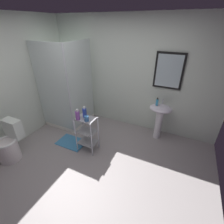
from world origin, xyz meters
TOP-DOWN VIEW (x-y plane):
  - ground_plane at (0.00, 0.00)m, footprint 4.20×4.20m
  - wall_back at (0.01, 1.85)m, footprint 4.20×0.14m
  - shower_stall at (-1.23, 1.18)m, footprint 0.92×0.92m
  - pedestal_sink at (0.91, 1.52)m, footprint 0.46×0.37m
  - sink_faucet at (0.91, 1.64)m, footprint 0.03×0.03m
  - toilet at (-1.48, -0.30)m, footprint 0.37×0.49m
  - storage_cart at (-0.29, 0.52)m, footprint 0.38×0.28m
  - hand_soap_bottle at (0.81, 1.50)m, footprint 0.05×0.05m
  - shampoo_bottle_blue at (-0.33, 0.56)m, footprint 0.08×0.08m
  - conditioner_bottle_purple at (-0.40, 0.43)m, footprint 0.08×0.08m
  - rinse_cup at (-0.23, 0.46)m, footprint 0.08×0.08m
  - bath_mat at (-0.74, 0.52)m, footprint 0.60×0.40m

SIDE VIEW (x-z plane):
  - ground_plane at x=0.00m, z-range -0.02..0.00m
  - bath_mat at x=-0.74m, z-range 0.00..0.02m
  - toilet at x=-1.48m, z-range -0.07..0.69m
  - storage_cart at x=-0.29m, z-range 0.07..0.81m
  - shower_stall at x=-1.23m, z-range -0.54..1.46m
  - pedestal_sink at x=0.91m, z-range 0.17..0.98m
  - rinse_cup at x=-0.23m, z-range 0.74..0.84m
  - conditioner_bottle_purple at x=-0.40m, z-range 0.73..0.93m
  - shampoo_bottle_blue at x=-0.33m, z-range 0.73..0.94m
  - sink_faucet at x=0.91m, z-range 0.81..0.91m
  - hand_soap_bottle at x=0.81m, z-range 0.80..0.96m
  - wall_back at x=0.01m, z-range 0.00..2.50m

